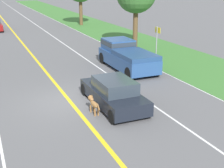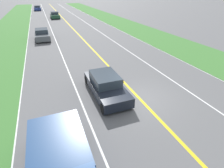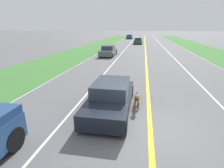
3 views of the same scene
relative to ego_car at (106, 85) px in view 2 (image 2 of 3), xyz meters
name	(u,v)px [view 2 (image 2 of 3)]	position (x,y,z in m)	size (l,w,h in m)	color
ground_plane	(139,98)	(-1.76, 1.27, -0.62)	(400.00, 400.00, 0.00)	#5B5B5E
centre_divider_line	(139,98)	(-1.76, 1.27, -0.62)	(0.18, 160.00, 0.01)	yellow
lane_edge_line_right	(16,126)	(5.24, 1.27, -0.62)	(0.14, 160.00, 0.01)	white
lane_edge_line_left	(220,79)	(-8.76, 1.27, -0.62)	(0.14, 160.00, 0.01)	white
lane_dash_same_dir	(85,111)	(1.74, 1.27, -0.62)	(0.10, 160.00, 0.01)	white
lane_dash_oncoming	(183,88)	(-5.26, 1.27, -0.62)	(0.10, 160.00, 0.01)	white
ego_car	(106,85)	(0.00, 0.00, 0.00)	(1.83, 4.46, 1.34)	black
dog	(120,81)	(-1.18, -0.46, -0.15)	(0.28, 1.22, 0.77)	olive
car_trailing_near	(42,35)	(3.28, -16.10, 0.02)	(1.82, 4.24, 1.37)	#51565B
car_trailing_mid	(55,15)	(-0.09, -35.08, 0.02)	(1.91, 4.32, 1.37)	#1E472D
car_trailing_far	(37,8)	(3.35, -53.62, 0.03)	(1.94, 4.55, 1.38)	navy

